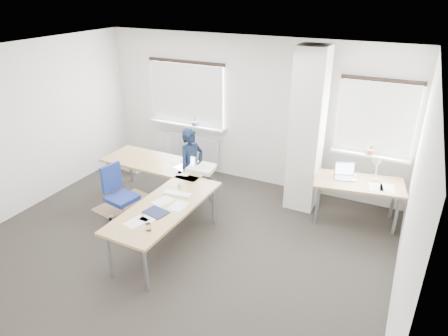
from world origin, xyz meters
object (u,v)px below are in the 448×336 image
at_px(task_chair, 122,206).
at_px(desk_side, 359,184).
at_px(desk_main, 164,183).
at_px(person, 192,167).

bearing_deg(task_chair, desk_side, 36.12).
distance_m(desk_side, task_chair, 3.89).
height_order(desk_main, person, person).
relative_size(task_chair, person, 0.70).
relative_size(desk_main, desk_side, 1.77).
bearing_deg(desk_side, task_chair, -164.26).
height_order(task_chair, person, person).
bearing_deg(desk_side, person, -176.90).
bearing_deg(desk_main, person, 83.51).
relative_size(desk_side, person, 1.07).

